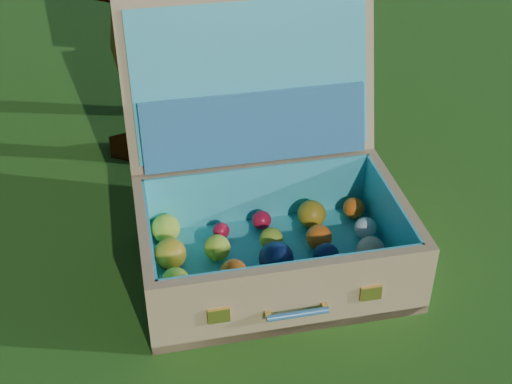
{
  "coord_description": "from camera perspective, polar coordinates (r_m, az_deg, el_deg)",
  "views": [
    {
      "loc": [
        -0.6,
        -1.13,
        1.2
      ],
      "look_at": [
        0.13,
        0.09,
        0.19
      ],
      "focal_mm": 50.0,
      "sensor_mm": 36.0,
      "label": 1
    }
  ],
  "objects": [
    {
      "name": "ground",
      "position": [
        1.75,
        -2.03,
        -7.93
      ],
      "size": [
        60.0,
        60.0,
        0.0
      ],
      "primitive_type": "plane",
      "color": "#215114",
      "rests_on": "ground"
    },
    {
      "name": "suitcase",
      "position": [
        1.76,
        0.85,
        -0.28
      ],
      "size": [
        0.8,
        0.77,
        0.61
      ],
      "rotation": [
        0.0,
        0.0,
        -0.33
      ],
      "color": "tan",
      "rests_on": "ground"
    }
  ]
}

